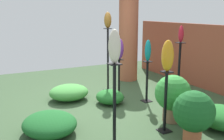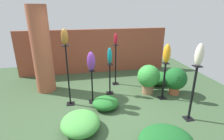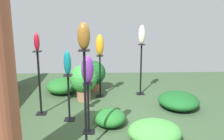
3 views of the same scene
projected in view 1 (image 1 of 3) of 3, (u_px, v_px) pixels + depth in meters
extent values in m
plane|color=#385133|center=(108.00, 104.00, 5.70)|extent=(8.00, 8.00, 0.00)
cube|color=brown|center=(205.00, 57.00, 6.75)|extent=(5.60, 0.12, 1.66)
cylinder|color=#9E5138|center=(128.00, 37.00, 7.51)|extent=(0.55, 0.55, 2.50)
cube|color=black|center=(114.00, 108.00, 3.71)|extent=(0.04, 0.04, 1.28)
cube|color=black|center=(115.00, 64.00, 3.57)|extent=(0.16, 0.16, 0.02)
cube|color=black|center=(146.00, 101.00, 5.89)|extent=(0.20, 0.20, 0.01)
cube|color=black|center=(147.00, 82.00, 5.79)|extent=(0.04, 0.04, 0.92)
cube|color=black|center=(148.00, 62.00, 5.69)|extent=(0.16, 0.16, 0.01)
cube|color=black|center=(177.00, 101.00, 5.90)|extent=(0.20, 0.20, 0.01)
cube|color=black|center=(179.00, 72.00, 5.75)|extent=(0.04, 0.04, 1.33)
cube|color=black|center=(181.00, 43.00, 5.61)|extent=(0.16, 0.16, 0.02)
cube|color=black|center=(119.00, 97.00, 6.18)|extent=(0.20, 0.20, 0.01)
cube|color=black|center=(119.00, 78.00, 6.08)|extent=(0.04, 0.04, 0.91)
cube|color=black|center=(119.00, 60.00, 5.99)|extent=(0.16, 0.16, 0.01)
cube|color=black|center=(108.00, 90.00, 6.69)|extent=(0.20, 0.20, 0.01)
cube|color=black|center=(108.00, 60.00, 6.52)|extent=(0.04, 0.04, 1.58)
cube|color=black|center=(108.00, 29.00, 6.35)|extent=(0.16, 0.16, 0.02)
cube|color=black|center=(164.00, 131.00, 4.42)|extent=(0.20, 0.20, 0.01)
cube|color=black|center=(165.00, 102.00, 4.31)|extent=(0.04, 0.04, 1.03)
cube|color=black|center=(167.00, 72.00, 4.20)|extent=(0.16, 0.16, 0.02)
ellipsoid|color=beige|center=(115.00, 46.00, 3.52)|extent=(0.17, 0.17, 0.47)
ellipsoid|color=#0F727A|center=(148.00, 51.00, 5.64)|extent=(0.13, 0.14, 0.47)
ellipsoid|color=maroon|center=(181.00, 34.00, 5.57)|extent=(0.12, 0.11, 0.36)
ellipsoid|color=#6B2D8C|center=(119.00, 49.00, 5.93)|extent=(0.21, 0.21, 0.48)
ellipsoid|color=brown|center=(108.00, 20.00, 6.31)|extent=(0.16, 0.18, 0.39)
ellipsoid|color=orange|center=(168.00, 56.00, 4.14)|extent=(0.19, 0.20, 0.51)
cylinder|color=#936B4C|center=(172.00, 114.00, 4.81)|extent=(0.33, 0.33, 0.26)
sphere|color=#338C38|center=(173.00, 93.00, 4.72)|extent=(0.65, 0.65, 0.65)
cylinder|color=#B25B38|center=(192.00, 134.00, 4.08)|extent=(0.28, 0.28, 0.21)
sphere|color=#195923|center=(194.00, 111.00, 4.00)|extent=(0.64, 0.64, 0.64)
ellipsoid|color=#479942|center=(69.00, 92.00, 5.97)|extent=(0.80, 0.89, 0.34)
ellipsoid|color=#236B28|center=(223.00, 117.00, 4.53)|extent=(0.93, 0.81, 0.37)
ellipsoid|color=#236B28|center=(110.00, 97.00, 5.73)|extent=(0.66, 0.60, 0.30)
ellipsoid|color=#195923|center=(50.00, 124.00, 4.32)|extent=(1.00, 0.89, 0.33)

